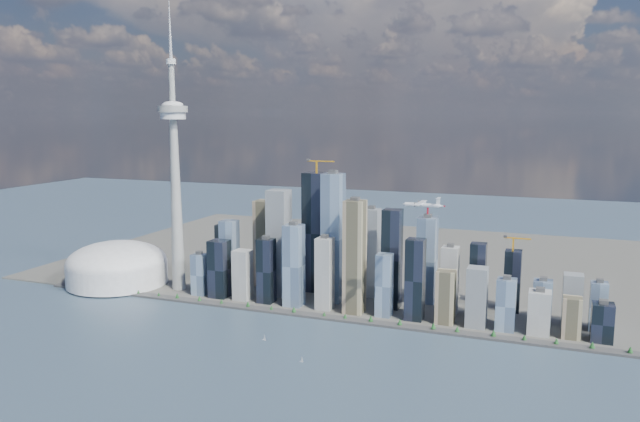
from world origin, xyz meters
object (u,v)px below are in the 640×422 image
at_px(dome_stadium, 117,266).
at_px(sailboat_east, 302,360).
at_px(airplane, 423,205).
at_px(sailboat_west, 264,338).
at_px(needle_tower, 175,172).

bearing_deg(dome_stadium, sailboat_east, -25.35).
bearing_deg(sailboat_east, airplane, 62.13).
xyz_separation_m(airplane, sailboat_east, (-139.33, -134.47, -210.68)).
bearing_deg(sailboat_east, sailboat_west, 164.09).
bearing_deg(sailboat_west, airplane, 39.31).
bearing_deg(needle_tower, sailboat_west, -34.41).
height_order(sailboat_west, sailboat_east, sailboat_west).
xyz_separation_m(needle_tower, sailboat_west, (278.99, -191.07, -232.57)).
distance_m(sailboat_west, sailboat_east, 104.23).
xyz_separation_m(sailboat_west, sailboat_east, (86.35, -58.37, -0.44)).
xyz_separation_m(airplane, sailboat_west, (-225.69, -76.11, -210.24)).
relative_size(airplane, sailboat_west, 6.10).
bearing_deg(sailboat_east, dome_stadium, 172.80).
height_order(needle_tower, dome_stadium, needle_tower).
relative_size(needle_tower, sailboat_west, 54.07).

